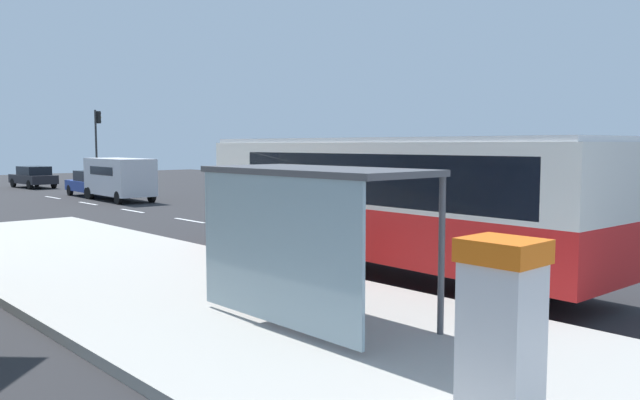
# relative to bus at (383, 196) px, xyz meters

# --- Properties ---
(ground_plane) EXTENTS (56.00, 92.00, 0.04)m
(ground_plane) POSITION_rel_bus_xyz_m (1.71, 12.10, -1.86)
(ground_plane) COLOR #262628
(sidewalk_platform) EXTENTS (6.20, 30.00, 0.18)m
(sidewalk_platform) POSITION_rel_bus_xyz_m (-4.69, 0.10, -1.75)
(sidewalk_platform) COLOR #ADAAA3
(sidewalk_platform) RESTS_ON ground
(lane_stripe_seg_1) EXTENTS (0.16, 2.20, 0.01)m
(lane_stripe_seg_1) POSITION_rel_bus_xyz_m (1.96, -2.90, -1.84)
(lane_stripe_seg_1) COLOR silver
(lane_stripe_seg_1) RESTS_ON ground
(lane_stripe_seg_2) EXTENTS (0.16, 2.20, 0.01)m
(lane_stripe_seg_2) POSITION_rel_bus_xyz_m (1.96, 2.10, -1.84)
(lane_stripe_seg_2) COLOR silver
(lane_stripe_seg_2) RESTS_ON ground
(lane_stripe_seg_3) EXTENTS (0.16, 2.20, 0.01)m
(lane_stripe_seg_3) POSITION_rel_bus_xyz_m (1.96, 7.10, -1.84)
(lane_stripe_seg_3) COLOR silver
(lane_stripe_seg_3) RESTS_ON ground
(lane_stripe_seg_4) EXTENTS (0.16, 2.20, 0.01)m
(lane_stripe_seg_4) POSITION_rel_bus_xyz_m (1.96, 12.10, -1.84)
(lane_stripe_seg_4) COLOR silver
(lane_stripe_seg_4) RESTS_ON ground
(lane_stripe_seg_5) EXTENTS (0.16, 2.20, 0.01)m
(lane_stripe_seg_5) POSITION_rel_bus_xyz_m (1.96, 17.10, -1.84)
(lane_stripe_seg_5) COLOR silver
(lane_stripe_seg_5) RESTS_ON ground
(lane_stripe_seg_6) EXTENTS (0.16, 2.20, 0.01)m
(lane_stripe_seg_6) POSITION_rel_bus_xyz_m (1.96, 22.10, -1.84)
(lane_stripe_seg_6) COLOR silver
(lane_stripe_seg_6) RESTS_ON ground
(lane_stripe_seg_7) EXTENTS (0.16, 2.20, 0.01)m
(lane_stripe_seg_7) POSITION_rel_bus_xyz_m (1.96, 27.10, -1.84)
(lane_stripe_seg_7) COLOR silver
(lane_stripe_seg_7) RESTS_ON ground
(bus) EXTENTS (2.89, 11.09, 3.21)m
(bus) POSITION_rel_bus_xyz_m (0.00, 0.00, 0.00)
(bus) COLOR red
(bus) RESTS_ON ground
(white_van) EXTENTS (2.24, 5.29, 2.30)m
(white_van) POSITION_rel_bus_xyz_m (3.91, 22.53, -0.50)
(white_van) COLOR silver
(white_van) RESTS_ON ground
(sedan_near) EXTENTS (2.01, 4.48, 1.52)m
(sedan_near) POSITION_rel_bus_xyz_m (4.01, 36.46, -1.05)
(sedan_near) COLOR black
(sedan_near) RESTS_ON ground
(sedan_far) EXTENTS (2.04, 4.49, 1.52)m
(sedan_far) POSITION_rel_bus_xyz_m (4.01, 26.30, -1.05)
(sedan_far) COLOR navy
(sedan_far) RESTS_ON ground
(ticket_machine) EXTENTS (0.66, 0.76, 1.94)m
(ticket_machine) POSITION_rel_bus_xyz_m (-5.69, -6.68, -0.67)
(ticket_machine) COLOR silver
(ticket_machine) RESTS_ON sidewalk_platform
(recycling_bin_red) EXTENTS (0.52, 0.52, 0.95)m
(recycling_bin_red) POSITION_rel_bus_xyz_m (-2.49, -0.18, -1.19)
(recycling_bin_red) COLOR red
(recycling_bin_red) RESTS_ON sidewalk_platform
(recycling_bin_orange) EXTENTS (0.52, 0.52, 0.95)m
(recycling_bin_orange) POSITION_rel_bus_xyz_m (-2.49, 0.52, -1.19)
(recycling_bin_orange) COLOR orange
(recycling_bin_orange) RESTS_ON sidewalk_platform
(traffic_light_near_side) EXTENTS (0.49, 0.28, 5.43)m
(traffic_light_near_side) POSITION_rel_bus_xyz_m (7.21, 32.91, 1.74)
(traffic_light_near_side) COLOR #2D2D2D
(traffic_light_near_side) RESTS_ON ground
(bus_shelter) EXTENTS (1.80, 4.00, 2.50)m
(bus_shelter) POSITION_rel_bus_xyz_m (-4.70, -2.45, 0.25)
(bus_shelter) COLOR #4C4C51
(bus_shelter) RESTS_ON sidewalk_platform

